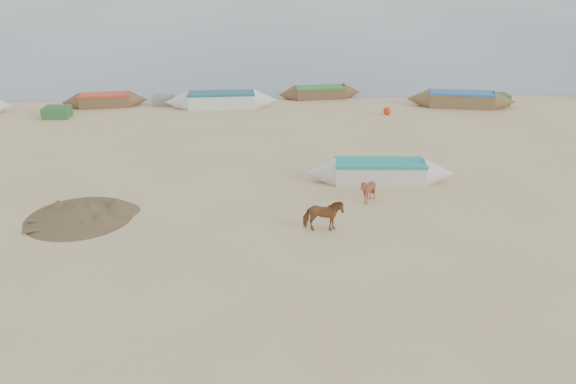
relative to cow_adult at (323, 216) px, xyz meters
name	(u,v)px	position (x,y,z in m)	size (l,w,h in m)	color
ground	(295,279)	(-1.10, -2.98, -0.56)	(140.00, 140.00, 0.00)	tan
sea	(263,13)	(-1.10, 79.02, -0.55)	(160.00, 160.00, 0.00)	slate
cow_adult	(323,216)	(0.00, 0.00, 0.00)	(0.60, 1.31, 1.11)	brown
calf_front	(368,190)	(1.91, 2.25, -0.07)	(0.78, 0.88, 0.97)	brown
near_canoe	(379,172)	(2.75, 4.26, -0.11)	(6.09, 1.24, 0.88)	beige
debris_pile	(79,211)	(-8.38, 1.48, -0.32)	(3.73, 3.73, 0.47)	brown
waterline_canoes	(250,99)	(-2.57, 17.22, -0.11)	(61.24, 4.94, 0.94)	brown
beach_clutter	(338,102)	(2.75, 16.70, -0.26)	(44.54, 3.82, 0.64)	#2A5E2E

